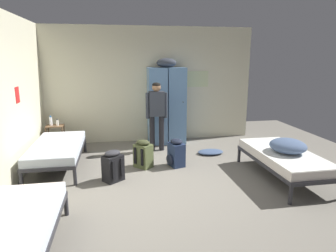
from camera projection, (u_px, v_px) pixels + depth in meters
The scene contains 15 objects.
ground_plane at pixel (171, 185), 5.01m from camera, with size 9.03×9.03×0.00m, color slate.
room_backdrop at pixel (90, 93), 5.78m from camera, with size 5.22×5.70×2.83m.
locker_bank at pixel (166, 104), 7.29m from camera, with size 0.90×0.55×2.07m.
shelf_unit at pixel (56, 135), 6.85m from camera, with size 0.38×0.30×0.57m.
bed_left_rear at pixel (57, 149), 5.72m from camera, with size 0.90×1.90×0.49m.
bed_left_front at pixel (7, 231), 3.01m from camera, with size 0.90×1.90×0.49m.
bed_right at pixel (284, 157), 5.21m from camera, with size 0.90×1.90×0.49m.
bedding_heap at pixel (288, 146), 5.12m from camera, with size 0.60×0.65×0.23m.
person_traveler at pixel (157, 110), 6.65m from camera, with size 0.49×0.20×1.55m.
water_bottle at pixel (51, 121), 6.78m from camera, with size 0.06×0.06×0.22m.
lotion_bottle at pixel (57, 123), 6.76m from camera, with size 0.06×0.06×0.16m.
backpack_navy at pixel (176, 153), 5.82m from camera, with size 0.39×0.38×0.55m.
backpack_olive at pixel (144, 154), 5.76m from camera, with size 0.42×0.42×0.55m.
backpack_black at pixel (113, 166), 5.13m from camera, with size 0.41×0.42×0.55m.
clothes_pile_denim at pixel (210, 152), 6.60m from camera, with size 0.57×0.38×0.09m.
Camera 1 is at (-0.87, -4.58, 2.10)m, focal length 31.86 mm.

